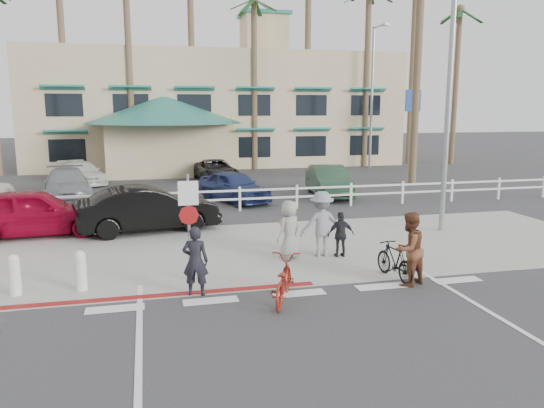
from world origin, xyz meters
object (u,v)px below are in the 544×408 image
object	(u,v)px
sign_post	(189,222)
bike_red	(283,280)
car_red_compact	(34,212)
car_white_sedan	(148,209)
bike_black	(395,261)

from	to	relation	value
sign_post	bike_red	size ratio (longest dim) A/B	1.57
car_red_compact	car_white_sedan	bearing A→B (deg)	-98.32
car_white_sedan	bike_red	bearing A→B (deg)	-170.90
sign_post	bike_black	world-z (taller)	sign_post
bike_black	car_red_compact	world-z (taller)	car_red_compact
bike_red	bike_black	xyz separation A→B (m)	(3.04, 0.84, -0.02)
bike_red	car_red_compact	bearing A→B (deg)	-27.40
sign_post	car_red_compact	world-z (taller)	sign_post
bike_red	car_white_sedan	distance (m)	7.96
sign_post	car_white_sedan	world-z (taller)	sign_post
sign_post	bike_red	world-z (taller)	sign_post
bike_red	car_white_sedan	world-z (taller)	car_white_sedan
bike_red	sign_post	bearing A→B (deg)	-24.05
bike_red	bike_black	distance (m)	3.16
bike_red	car_white_sedan	xyz separation A→B (m)	(-2.77, 7.45, 0.29)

